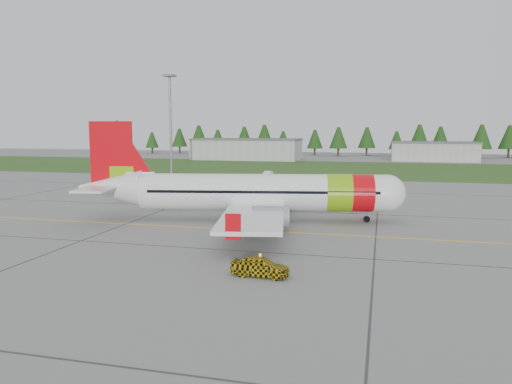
# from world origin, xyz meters

# --- Properties ---
(ground) EXTENTS (320.00, 320.00, 0.00)m
(ground) POSITION_xyz_m (0.00, 0.00, 0.00)
(ground) COLOR gray
(ground) RESTS_ON ground
(aircraft) EXTENTS (34.45, 32.20, 10.51)m
(aircraft) POSITION_xyz_m (-2.58, 12.93, 3.03)
(aircraft) COLOR white
(aircraft) RESTS_ON ground
(follow_me_car) EXTENTS (1.45, 1.68, 3.96)m
(follow_me_car) POSITION_xyz_m (2.66, -6.18, 1.98)
(follow_me_car) COLOR yellow
(follow_me_car) RESTS_ON ground
(service_van) EXTENTS (1.50, 1.43, 3.98)m
(service_van) POSITION_xyz_m (-11.38, 57.24, 1.99)
(service_van) COLOR white
(service_van) RESTS_ON ground
(grass_strip) EXTENTS (320.00, 50.00, 0.03)m
(grass_strip) POSITION_xyz_m (0.00, 82.00, 0.01)
(grass_strip) COLOR #30561E
(grass_strip) RESTS_ON ground
(taxi_guideline) EXTENTS (120.00, 0.25, 0.02)m
(taxi_guideline) POSITION_xyz_m (0.00, 8.00, 0.01)
(taxi_guideline) COLOR gold
(taxi_guideline) RESTS_ON ground
(hangar_west) EXTENTS (32.00, 14.00, 6.00)m
(hangar_west) POSITION_xyz_m (-30.00, 110.00, 3.00)
(hangar_west) COLOR #A8A8A3
(hangar_west) RESTS_ON ground
(hangar_east) EXTENTS (24.00, 12.00, 5.20)m
(hangar_east) POSITION_xyz_m (25.00, 118.00, 2.60)
(hangar_east) COLOR #A8A8A3
(hangar_east) RESTS_ON ground
(floodlight_mast) EXTENTS (0.50, 0.50, 20.00)m
(floodlight_mast) POSITION_xyz_m (-32.00, 58.00, 10.00)
(floodlight_mast) COLOR slate
(floodlight_mast) RESTS_ON ground
(treeline) EXTENTS (160.00, 8.00, 10.00)m
(treeline) POSITION_xyz_m (0.00, 138.00, 5.00)
(treeline) COLOR #1C3F14
(treeline) RESTS_ON ground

